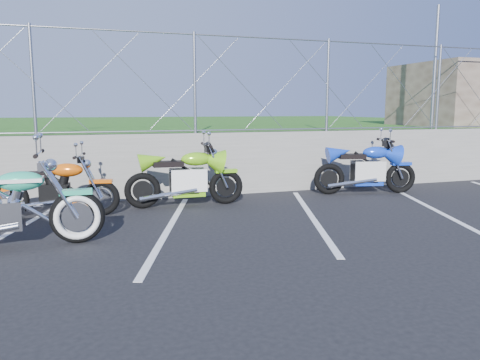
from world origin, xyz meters
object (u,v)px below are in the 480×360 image
object	(u,v)px
sportbike_green	(187,180)
sportbike_blue	(367,171)
naked_orange	(58,190)
cruiser_turquoise	(6,211)

from	to	relation	value
sportbike_green	sportbike_blue	world-z (taller)	sportbike_blue
naked_orange	sportbike_green	xyz separation A→B (m)	(2.22, 0.17, 0.05)
sportbike_blue	cruiser_turquoise	bearing A→B (deg)	-150.57
naked_orange	sportbike_blue	size ratio (longest dim) A/B	0.94
cruiser_turquoise	sportbike_blue	bearing A→B (deg)	17.74
cruiser_turquoise	naked_orange	xyz separation A→B (m)	(0.53, 1.75, -0.05)
sportbike_green	cruiser_turquoise	bearing A→B (deg)	-142.53
sportbike_green	sportbike_blue	distance (m)	3.89
sportbike_green	sportbike_blue	xyz separation A→B (m)	(3.89, 0.07, 0.00)
naked_orange	cruiser_turquoise	bearing A→B (deg)	-95.02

